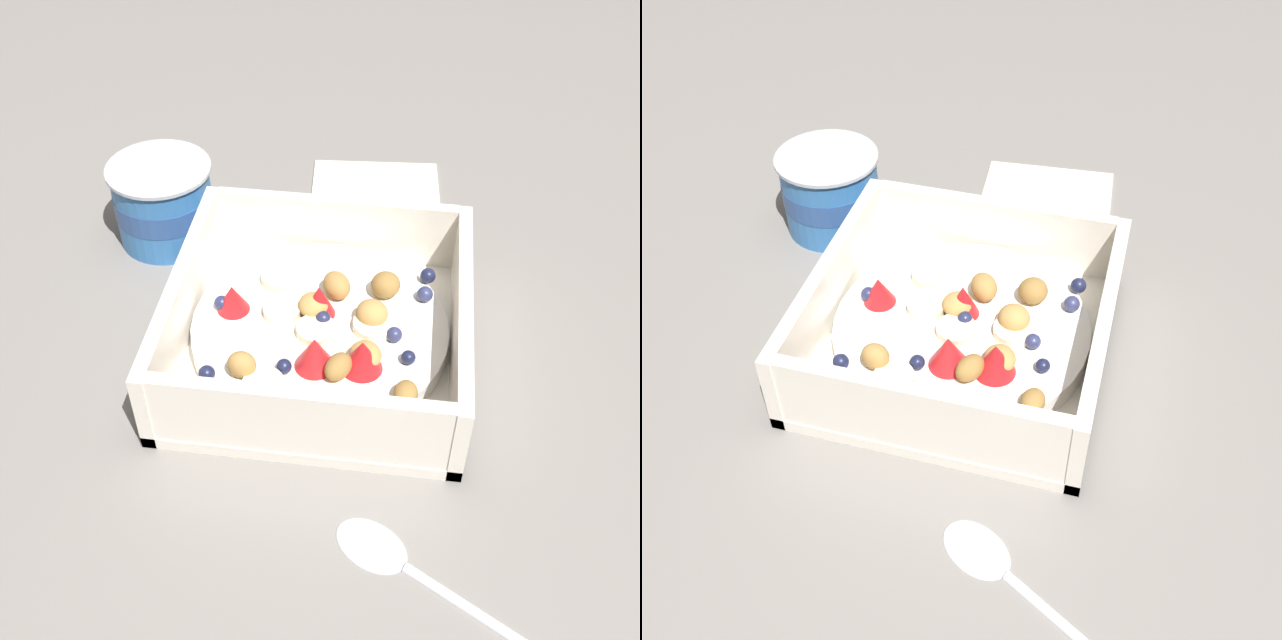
{
  "view_description": "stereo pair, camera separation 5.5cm",
  "coord_description": "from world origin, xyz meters",
  "views": [
    {
      "loc": [
        -0.41,
        -0.07,
        0.43
      ],
      "look_at": [
        0.0,
        -0.02,
        0.03
      ],
      "focal_mm": 43.96,
      "sensor_mm": 36.0,
      "label": 1
    },
    {
      "loc": [
        -0.4,
        -0.13,
        0.43
      ],
      "look_at": [
        0.0,
        -0.02,
        0.03
      ],
      "focal_mm": 43.96,
      "sensor_mm": 36.0,
      "label": 2
    }
  ],
  "objects": [
    {
      "name": "ground_plane",
      "position": [
        0.0,
        0.0,
        0.0
      ],
      "size": [
        2.4,
        2.4,
        0.0
      ],
      "primitive_type": "plane",
      "color": "gray"
    },
    {
      "name": "fruit_bowl",
      "position": [
        -0.0,
        -0.02,
        0.02
      ],
      "size": [
        0.21,
        0.21,
        0.07
      ],
      "color": "white",
      "rests_on": "ground"
    },
    {
      "name": "spoon",
      "position": [
        -0.17,
        -0.09,
        0.0
      ],
      "size": [
        0.1,
        0.16,
        0.01
      ],
      "color": "silver",
      "rests_on": "ground"
    },
    {
      "name": "yogurt_cup",
      "position": [
        0.12,
        0.13,
        0.04
      ],
      "size": [
        0.09,
        0.09,
        0.07
      ],
      "color": "#3370B7",
      "rests_on": "ground"
    },
    {
      "name": "folded_napkin",
      "position": [
        0.2,
        -0.04,
        0.0
      ],
      "size": [
        0.13,
        0.13,
        0.01
      ],
      "primitive_type": "cube",
      "rotation": [
        0.0,
        0.0,
        0.08
      ],
      "color": "silver",
      "rests_on": "ground"
    }
  ]
}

